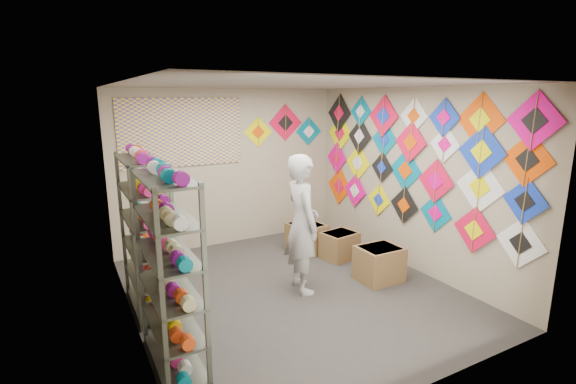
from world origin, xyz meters
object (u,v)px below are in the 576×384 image
carton_a (379,264)px  shopkeeper (302,224)px  shelf_rack_front (170,274)px  shelf_rack_back (144,235)px  carton_c (306,238)px  carton_b (339,245)px

carton_a → shopkeeper: bearing=166.7°
shelf_rack_front → shelf_rack_back: 1.30m
shelf_rack_back → carton_c: shelf_rack_back is taller
shelf_rack_back → carton_c: (2.70, 0.72, -0.71)m
carton_a → carton_b: (-0.01, 0.96, -0.03)m
carton_a → carton_c: carton_a is taller
shelf_rack_back → carton_b: shelf_rack_back is taller
carton_a → carton_c: (-0.34, 1.46, -0.00)m
shelf_rack_front → shelf_rack_back: (0.00, 1.30, 0.00)m
shopkeeper → carton_a: bearing=-95.4°
shelf_rack_back → carton_c: bearing=14.8°
shopkeeper → carton_a: (1.12, -0.28, -0.68)m
carton_c → carton_a: bearing=-84.3°
carton_c → shopkeeper: bearing=-130.7°
shopkeeper → carton_b: (1.11, 0.68, -0.71)m
shelf_rack_front → carton_a: (3.03, 0.56, -0.70)m
shelf_rack_back → shopkeeper: (1.92, -0.47, -0.02)m
shelf_rack_front → shelf_rack_back: bearing=90.0°
carton_a → carton_c: 1.50m
shopkeeper → carton_b: shopkeeper is taller
carton_a → shelf_rack_back: bearing=166.9°
shelf_rack_front → carton_b: bearing=26.6°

